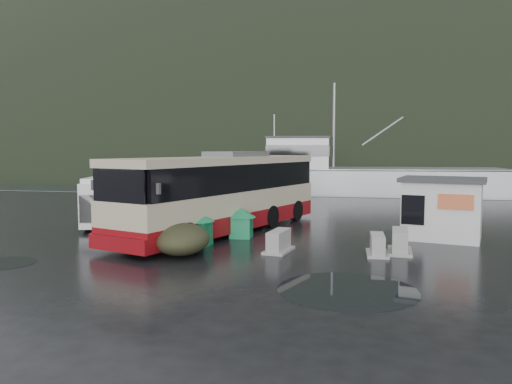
% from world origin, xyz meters
% --- Properties ---
extents(ground, '(160.00, 160.00, 0.00)m').
position_xyz_m(ground, '(0.00, 0.00, 0.00)').
color(ground, black).
rests_on(ground, ground).
extents(harbor_water, '(300.00, 180.00, 0.02)m').
position_xyz_m(harbor_water, '(0.00, 110.00, 0.00)').
color(harbor_water, black).
rests_on(harbor_water, ground).
extents(quay_edge, '(160.00, 0.60, 1.50)m').
position_xyz_m(quay_edge, '(0.00, 20.00, 0.00)').
color(quay_edge, '#999993').
rests_on(quay_edge, ground).
extents(headland, '(780.00, 540.00, 570.00)m').
position_xyz_m(headland, '(10.00, 250.00, 0.00)').
color(headland, black).
rests_on(headland, ground).
extents(coach_bus, '(7.65, 13.79, 3.81)m').
position_xyz_m(coach_bus, '(-0.12, 1.95, 0.00)').
color(coach_bus, '#BDB28F').
rests_on(coach_bus, ground).
extents(white_van, '(3.57, 6.45, 2.56)m').
position_xyz_m(white_van, '(-6.26, 3.04, 0.00)').
color(white_van, silver).
rests_on(white_van, ground).
extents(waste_bin_left, '(1.12, 1.12, 1.44)m').
position_xyz_m(waste_bin_left, '(-0.28, -1.58, 0.00)').
color(waste_bin_left, '#17834E').
rests_on(waste_bin_left, ground).
extents(waste_bin_right, '(0.99, 0.99, 1.32)m').
position_xyz_m(waste_bin_right, '(1.05, 0.51, 0.00)').
color(waste_bin_right, '#17834E').
rests_on(waste_bin_right, ground).
extents(dome_tent, '(2.75, 3.34, 1.14)m').
position_xyz_m(dome_tent, '(-0.33, -3.27, 0.00)').
color(dome_tent, '#32321E').
rests_on(dome_tent, ground).
extents(ticket_kiosk, '(3.97, 3.36, 2.68)m').
position_xyz_m(ticket_kiosk, '(9.64, 1.93, 0.00)').
color(ticket_kiosk, silver).
rests_on(ticket_kiosk, ground).
extents(jersey_barrier_a, '(1.08, 1.76, 0.82)m').
position_xyz_m(jersey_barrier_a, '(3.14, -2.12, 0.00)').
color(jersey_barrier_a, '#999993').
rests_on(jersey_barrier_a, ground).
extents(jersey_barrier_b, '(1.00, 1.83, 0.89)m').
position_xyz_m(jersey_barrier_b, '(7.65, -1.38, 0.00)').
color(jersey_barrier_b, '#999993').
rests_on(jersey_barrier_b, ground).
extents(jersey_barrier_c, '(0.81, 1.56, 0.77)m').
position_xyz_m(jersey_barrier_c, '(6.80, -1.96, 0.00)').
color(jersey_barrier_c, '#999993').
rests_on(jersey_barrier_c, ground).
extents(fishing_trawler, '(29.07, 9.10, 11.43)m').
position_xyz_m(fishing_trawler, '(7.07, 26.38, 0.00)').
color(fishing_trawler, silver).
rests_on(fishing_trawler, ground).
extents(puddles, '(14.66, 3.96, 0.01)m').
position_xyz_m(puddles, '(3.18, -6.64, 0.01)').
color(puddles, black).
rests_on(puddles, ground).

